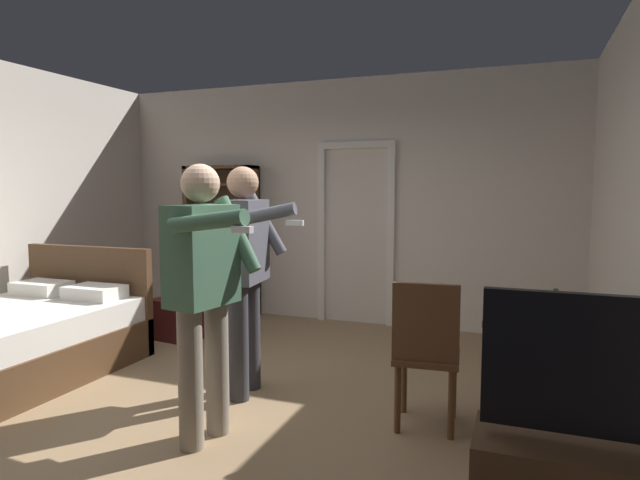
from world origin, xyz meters
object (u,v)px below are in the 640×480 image
Objects in this scene: bed at (11,341)px; wooden_chair at (426,349)px; person_blue_shirt at (204,282)px; suitcase_dark at (210,311)px; bottle_on_table at (555,313)px; suitcase_small at (178,319)px; person_striped_shirt at (245,263)px; laptop at (524,318)px; side_table at (529,360)px; bookshelf at (223,235)px.

bed reaches higher than wooden_chair.
wooden_chair is at bearing 27.06° from person_blue_shirt.
suitcase_dark is (-2.66, 1.62, -0.31)m from wooden_chair.
bottle_on_table is 3.81m from suitcase_small.
person_blue_shirt is at bearing -79.87° from person_striped_shirt.
bed is at bearing -117.92° from suitcase_dark.
person_striped_shirt is 3.73× the size of suitcase_dark.
bed is 2.03× the size of wooden_chair.
bed reaches higher than laptop.
bottle_on_table reaches higher than suitcase_dark.
bed is 4.29× the size of suitcase_dark.
bottle_on_table is 0.52× the size of suitcase_small.
bed is 2.88× the size of side_table.
side_table is 0.38m from bottle_on_table.
side_table is at bearing 21.10° from wooden_chair.
person_blue_shirt is (-1.85, -0.84, 0.26)m from laptop.
side_table is 3.57m from suitcase_dark.
bookshelf is at bearing 140.62° from wooden_chair.
person_striped_shirt is at bearing 174.46° from wooden_chair.
bed is 3.46m from wooden_chair.
person_blue_shirt reaches higher than laptop.
side_table reaches higher than suitcase_small.
bed is at bearing -176.35° from wooden_chair.
suitcase_dark reaches higher than suitcase_small.
person_blue_shirt is (-2.03, -0.81, 0.20)m from bottle_on_table.
bed is at bearing -104.58° from suitcase_small.
side_table is 3.61m from suitcase_small.
bottle_on_table is at bearing -27.68° from suitcase_dark.
person_blue_shirt is (-1.89, -0.89, 0.54)m from side_table.
bed is 7.65× the size of bottle_on_table.
person_blue_shirt is at bearing -154.86° from side_table.
person_blue_shirt is 0.79m from person_striped_shirt.
person_blue_shirt reaches higher than side_table.
bed is 4.01× the size of suitcase_small.
person_blue_shirt is at bearing -158.32° from bottle_on_table.
bottle_on_table is 0.15× the size of person_blue_shirt.
laptop is 3.61m from suitcase_small.
bottle_on_table is (4.22, 0.38, 0.51)m from bed.
suitcase_small is at bearing 163.60° from side_table.
person_striped_shirt is (1.58, -2.31, 0.01)m from bookshelf.
person_blue_shirt is at bearing -155.41° from laptop.
suitcase_small is (0.62, 1.48, -0.09)m from bed.
bed is 2.79m from bookshelf.
suitcase_dark is at bearing 157.33° from side_table.
person_striped_shirt is (-2.03, -0.11, 0.55)m from side_table.
suitcase_small is (-3.41, 1.06, -0.54)m from laptop.
bookshelf is at bearing 147.83° from laptop.
laptop reaches higher than side_table.
laptop is at bearing 18.95° from wooden_chair.
suitcase_small is at bearing 67.17° from bed.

